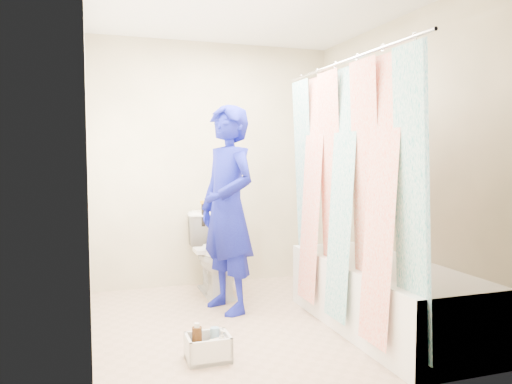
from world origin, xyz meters
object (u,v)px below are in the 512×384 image
object	(u,v)px
toilet	(217,254)
cleaning_caddy	(209,348)
plumber	(228,209)
bathtub	(382,294)

from	to	relation	value
toilet	cleaning_caddy	world-z (taller)	toilet
plumber	bathtub	bearing A→B (deg)	31.35
bathtub	toilet	size ratio (longest dim) A/B	2.32
bathtub	toilet	world-z (taller)	toilet
bathtub	plumber	distance (m)	1.39
toilet	plumber	distance (m)	0.69
bathtub	cleaning_caddy	distance (m)	1.37
bathtub	plumber	xyz separation A→B (m)	(-0.97, 0.81, 0.59)
bathtub	plumber	world-z (taller)	plumber
plumber	cleaning_caddy	world-z (taller)	plumber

